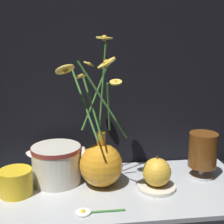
# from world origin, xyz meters

# --- Properties ---
(ground_plane) EXTENTS (6.00, 6.00, 0.00)m
(ground_plane) POSITION_xyz_m (0.00, 0.00, 0.00)
(ground_plane) COLOR black
(shelf) EXTENTS (0.74, 0.33, 0.01)m
(shelf) POSITION_xyz_m (0.00, 0.00, 0.01)
(shelf) COLOR #B2B7BC
(shelf) RESTS_ON ground_plane
(vase_with_flowers) EXTENTS (0.18, 0.23, 0.41)m
(vase_with_flowers) POSITION_xyz_m (-0.04, 0.02, 0.08)
(vase_with_flowers) COLOR orange
(vase_with_flowers) RESTS_ON shelf
(yellow_mug) EXTENTS (0.10, 0.09, 0.07)m
(yellow_mug) POSITION_xyz_m (-0.27, 0.00, 0.05)
(yellow_mug) COLOR yellow
(yellow_mug) RESTS_ON shelf
(ceramic_pitcher) EXTENTS (0.16, 0.14, 0.12)m
(ceramic_pitcher) POSITION_xyz_m (-0.16, 0.06, 0.07)
(ceramic_pitcher) COLOR beige
(ceramic_pitcher) RESTS_ON shelf
(tea_glass) EXTENTS (0.08, 0.08, 0.13)m
(tea_glass) POSITION_xyz_m (0.26, 0.04, 0.09)
(tea_glass) COLOR silver
(tea_glass) RESTS_ON shelf
(saucer_plate) EXTENTS (0.10, 0.10, 0.01)m
(saucer_plate) POSITION_xyz_m (0.11, -0.02, 0.02)
(saucer_plate) COLOR silver
(saucer_plate) RESTS_ON shelf
(orange_fruit) EXTENTS (0.08, 0.08, 0.08)m
(orange_fruit) POSITION_xyz_m (0.11, -0.02, 0.06)
(orange_fruit) COLOR gold
(orange_fruit) RESTS_ON saucer_plate
(loose_daisy) EXTENTS (0.12, 0.04, 0.01)m
(loose_daisy) POSITION_xyz_m (-0.08, -0.12, 0.02)
(loose_daisy) COLOR #3D7A33
(loose_daisy) RESTS_ON shelf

